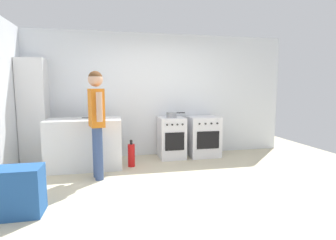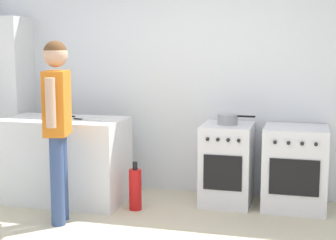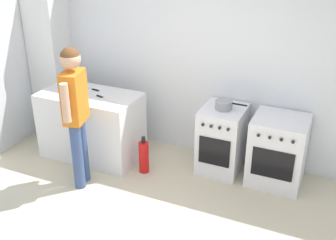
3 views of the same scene
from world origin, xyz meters
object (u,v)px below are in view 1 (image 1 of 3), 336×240
(oven_right, at_px, (203,136))
(recycling_crate_upper, at_px, (17,180))
(oven_left, at_px, (171,137))
(pot, at_px, (172,115))
(knife_chef, at_px, (80,118))
(knife_bread, at_px, (100,119))
(person, at_px, (96,114))
(recycling_crate_lower, at_px, (19,203))
(larder_cabinet, at_px, (34,112))
(fire_extinguisher, at_px, (131,155))

(oven_right, xyz_separation_m, recycling_crate_upper, (-2.97, -2.12, -0.01))
(oven_left, xyz_separation_m, pot, (0.00, -0.01, 0.48))
(pot, xyz_separation_m, knife_chef, (-1.78, -0.21, -0.00))
(knife_bread, bearing_deg, recycling_crate_upper, -116.72)
(person, bearing_deg, pot, 34.94)
(oven_right, height_order, knife_chef, knife_chef)
(recycling_crate_lower, relative_size, recycling_crate_upper, 1.00)
(knife_bread, xyz_separation_m, recycling_crate_upper, (-0.85, -1.69, -0.48))
(pot, height_order, recycling_crate_upper, pot)
(person, bearing_deg, knife_chef, 112.70)
(recycling_crate_lower, xyz_separation_m, recycling_crate_upper, (0.00, 0.00, 0.28))
(knife_chef, height_order, knife_bread, same)
(knife_chef, xyz_separation_m, recycling_crate_lower, (-0.49, -1.90, -0.76))
(recycling_crate_upper, relative_size, larder_cabinet, 0.26)
(recycling_crate_lower, bearing_deg, knife_chef, 75.56)
(oven_right, relative_size, larder_cabinet, 0.42)
(pot, bearing_deg, larder_cabinet, 177.57)
(person, relative_size, larder_cabinet, 0.86)
(recycling_crate_lower, height_order, recycling_crate_upper, recycling_crate_upper)
(knife_chef, bearing_deg, oven_right, 5.04)
(pot, bearing_deg, knife_bread, -163.56)
(oven_right, distance_m, person, 2.45)
(person, height_order, fire_extinguisher, person)
(person, xyz_separation_m, fire_extinguisher, (0.57, 0.54, -0.82))
(oven_left, height_order, knife_chef, knife_chef)
(larder_cabinet, bearing_deg, fire_extinguisher, -18.05)
(oven_right, bearing_deg, recycling_crate_lower, -144.49)
(recycling_crate_lower, bearing_deg, knife_bread, 63.28)
(knife_chef, bearing_deg, fire_extinguisher, -15.95)
(pot, height_order, recycling_crate_lower, pot)
(knife_chef, distance_m, recycling_crate_upper, 2.02)
(oven_left, height_order, oven_right, same)
(knife_bread, height_order, recycling_crate_upper, knife_bread)
(oven_left, distance_m, oven_right, 0.70)
(fire_extinguisher, bearing_deg, person, -136.59)
(knife_bread, distance_m, recycling_crate_upper, 1.95)
(oven_left, xyz_separation_m, recycling_crate_lower, (-2.27, -2.12, -0.29))
(oven_left, distance_m, larder_cabinet, 2.71)
(knife_bread, bearing_deg, oven_right, 11.46)
(pot, height_order, fire_extinguisher, pot)
(pot, xyz_separation_m, person, (-1.44, -1.01, 0.13))
(pot, distance_m, recycling_crate_upper, 3.13)
(person, xyz_separation_m, recycling_crate_upper, (-0.82, -1.10, -0.62))
(fire_extinguisher, distance_m, recycling_crate_upper, 2.16)
(pot, xyz_separation_m, recycling_crate_lower, (-2.27, -2.11, -0.76))
(oven_right, distance_m, pot, 0.85)
(oven_left, xyz_separation_m, larder_cabinet, (-2.65, 0.10, 0.57))
(oven_right, xyz_separation_m, knife_chef, (-2.48, -0.22, 0.48))
(knife_chef, bearing_deg, larder_cabinet, 159.82)
(oven_right, xyz_separation_m, person, (-2.14, -1.02, 0.61))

